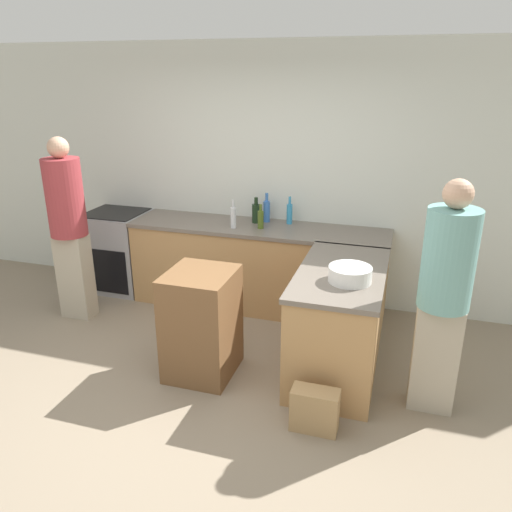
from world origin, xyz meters
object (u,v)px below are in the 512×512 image
at_px(vinegar_bottle_clear, 233,217).
at_px(paper_bag, 315,410).
at_px(mixing_bowl, 350,274).
at_px(wine_bottle_dark, 256,213).
at_px(dish_soap_bottle, 290,213).
at_px(water_bottle_blue, 267,210).
at_px(island_table, 202,324).
at_px(person_by_range, 68,224).
at_px(range_oven, 118,250).
at_px(olive_oil_bottle, 261,219).
at_px(person_at_peninsula, 444,292).

distance_m(vinegar_bottle_clear, paper_bag, 2.23).
bearing_deg(mixing_bowl, wine_bottle_dark, 131.32).
xyz_separation_m(dish_soap_bottle, water_bottle_blue, (-0.25, 0.00, 0.01)).
xyz_separation_m(dish_soap_bottle, wine_bottle_dark, (-0.35, -0.06, -0.01)).
bearing_deg(island_table, person_by_range, 160.35).
xyz_separation_m(range_oven, dish_soap_bottle, (1.98, 0.18, 0.56)).
bearing_deg(paper_bag, island_table, 156.65).
bearing_deg(dish_soap_bottle, mixing_bowl, -59.60).
distance_m(olive_oil_bottle, water_bottle_blue, 0.25).
distance_m(water_bottle_blue, person_by_range, 1.99).
relative_size(dish_soap_bottle, person_at_peninsula, 0.17).
distance_m(wine_bottle_dark, person_at_peninsula, 2.30).
height_order(olive_oil_bottle, vinegar_bottle_clear, vinegar_bottle_clear).
relative_size(olive_oil_bottle, wine_bottle_dark, 0.93).
distance_m(island_table, paper_bag, 1.17).
distance_m(water_bottle_blue, wine_bottle_dark, 0.12).
height_order(island_table, vinegar_bottle_clear, vinegar_bottle_clear).
bearing_deg(olive_oil_bottle, person_by_range, -158.02).
xyz_separation_m(range_oven, wine_bottle_dark, (1.63, 0.12, 0.55)).
distance_m(range_oven, mixing_bowl, 3.06).
height_order(range_oven, vinegar_bottle_clear, vinegar_bottle_clear).
bearing_deg(wine_bottle_dark, person_by_range, -151.46).
xyz_separation_m(vinegar_bottle_clear, person_by_range, (-1.49, -0.64, -0.02)).
bearing_deg(dish_soap_bottle, olive_oil_bottle, -133.94).
bearing_deg(vinegar_bottle_clear, dish_soap_bottle, 31.63).
height_order(olive_oil_bottle, wine_bottle_dark, wine_bottle_dark).
bearing_deg(wine_bottle_dark, olive_oil_bottle, -60.62).
bearing_deg(wine_bottle_dark, range_oven, -175.80).
relative_size(water_bottle_blue, wine_bottle_dark, 1.13).
distance_m(range_oven, dish_soap_bottle, 2.06).
distance_m(range_oven, olive_oil_bottle, 1.82).
height_order(range_oven, wine_bottle_dark, wine_bottle_dark).
xyz_separation_m(water_bottle_blue, person_at_peninsula, (1.71, -1.48, -0.07)).
relative_size(vinegar_bottle_clear, person_at_peninsula, 0.17).
distance_m(island_table, dish_soap_bottle, 1.68).
xyz_separation_m(range_oven, person_at_peninsula, (3.44, -1.29, 0.49)).
bearing_deg(person_at_peninsula, olive_oil_bottle, 144.30).
bearing_deg(water_bottle_blue, dish_soap_bottle, -0.83).
height_order(water_bottle_blue, paper_bag, water_bottle_blue).
xyz_separation_m(olive_oil_bottle, dish_soap_bottle, (0.24, 0.25, 0.01)).
height_order(water_bottle_blue, person_by_range, person_by_range).
bearing_deg(water_bottle_blue, paper_bag, -64.96).
height_order(dish_soap_bottle, vinegar_bottle_clear, vinegar_bottle_clear).
bearing_deg(vinegar_bottle_clear, person_at_peninsula, -30.43).
bearing_deg(range_oven, wine_bottle_dark, 4.20).
xyz_separation_m(olive_oil_bottle, person_at_peninsula, (1.70, -1.22, -0.05)).
bearing_deg(dish_soap_bottle, paper_bag, -71.06).
distance_m(dish_soap_bottle, paper_bag, 2.27).
xyz_separation_m(range_oven, vinegar_bottle_clear, (1.47, -0.13, 0.56)).
height_order(wine_bottle_dark, person_at_peninsula, person_at_peninsula).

